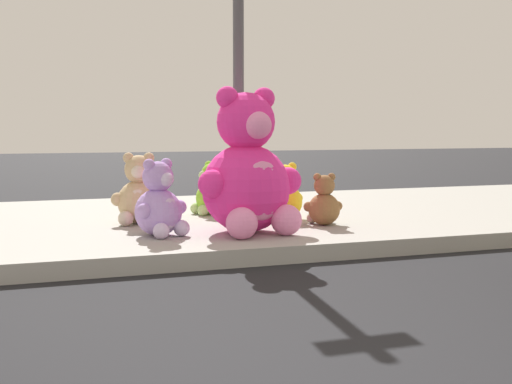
{
  "coord_description": "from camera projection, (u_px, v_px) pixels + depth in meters",
  "views": [
    {
      "loc": [
        -1.15,
        -2.08,
        1.12
      ],
      "look_at": [
        0.9,
        3.6,
        0.55
      ],
      "focal_mm": 47.45,
      "sensor_mm": 36.0,
      "label": 1
    }
  ],
  "objects": [
    {
      "name": "plush_lavender",
      "position": [
        160.0,
        205.0,
        6.09
      ],
      "size": [
        0.5,
        0.5,
        0.7
      ],
      "color": "#B28CD8",
      "rests_on": "sidewalk"
    },
    {
      "name": "plush_red",
      "position": [
        266.0,
        192.0,
        7.71
      ],
      "size": [
        0.42,
        0.44,
        0.61
      ],
      "color": "red",
      "rests_on": "sidewalk"
    },
    {
      "name": "sign_pole",
      "position": [
        238.0,
        55.0,
        6.72
      ],
      "size": [
        0.56,
        0.11,
        3.2
      ],
      "color": "#4C4C51",
      "rests_on": "sidewalk"
    },
    {
      "name": "plush_brown",
      "position": [
        324.0,
        204.0,
        6.8
      ],
      "size": [
        0.4,
        0.36,
        0.52
      ],
      "color": "olive",
      "rests_on": "sidewalk"
    },
    {
      "name": "plush_tan",
      "position": [
        139.0,
        195.0,
        6.86
      ],
      "size": [
        0.55,
        0.51,
        0.73
      ],
      "color": "tan",
      "rests_on": "sidewalk"
    },
    {
      "name": "sidewalk",
      "position": [
        128.0,
        225.0,
        7.3
      ],
      "size": [
        28.0,
        4.4,
        0.15
      ],
      "primitive_type": "cube",
      "color": "#9E9B93",
      "rests_on": "ground_plane"
    },
    {
      "name": "plush_yellow",
      "position": [
        284.0,
        196.0,
        7.24
      ],
      "size": [
        0.47,
        0.42,
        0.61
      ],
      "color": "yellow",
      "rests_on": "sidewalk"
    },
    {
      "name": "plush_lime",
      "position": [
        211.0,
        193.0,
        7.64
      ],
      "size": [
        0.42,
        0.46,
        0.6
      ],
      "color": "#8CD133",
      "rests_on": "sidewalk"
    },
    {
      "name": "plush_pink_large",
      "position": [
        248.0,
        175.0,
        6.24
      ],
      "size": [
        1.03,
        0.94,
        1.35
      ],
      "color": "#F22D93",
      "rests_on": "sidewalk"
    }
  ]
}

